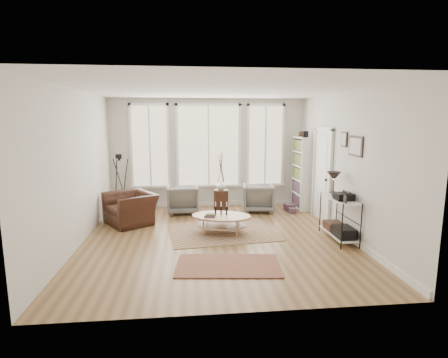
{
  "coord_description": "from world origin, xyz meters",
  "views": [
    {
      "loc": [
        -0.54,
        -6.65,
        2.33
      ],
      "look_at": [
        0.2,
        0.6,
        1.1
      ],
      "focal_mm": 28.0,
      "sensor_mm": 36.0,
      "label": 1
    }
  ],
  "objects": [
    {
      "name": "armchair_right",
      "position": [
        1.23,
        2.02,
        0.36
      ],
      "size": [
        0.85,
        0.87,
        0.71
      ],
      "primitive_type": "imported",
      "rotation": [
        0.0,
        0.0,
        3.02
      ],
      "color": "slate",
      "rests_on": "ground"
    },
    {
      "name": "rug_main",
      "position": [
        0.15,
        0.39,
        0.01
      ],
      "size": [
        2.36,
        1.88,
        0.01
      ],
      "primitive_type": "cube",
      "rotation": [
        0.0,
        0.0,
        0.12
      ],
      "color": "brown",
      "rests_on": "ground"
    },
    {
      "name": "room",
      "position": [
        0.02,
        0.03,
        1.43
      ],
      "size": [
        5.5,
        5.54,
        2.9
      ],
      "color": "olive",
      "rests_on": "ground"
    },
    {
      "name": "book_stack_far",
      "position": [
        2.05,
        1.71,
        0.07
      ],
      "size": [
        0.17,
        0.21,
        0.14
      ],
      "primitive_type": "cube",
      "rotation": [
        0.0,
        0.0,
        0.0
      ],
      "color": "maroon",
      "rests_on": "ground"
    },
    {
      "name": "vase",
      "position": [
        0.28,
        2.12,
        0.69
      ],
      "size": [
        0.29,
        0.29,
        0.25
      ],
      "primitive_type": "imported",
      "rotation": [
        0.0,
        0.0,
        -0.24
      ],
      "color": "silver",
      "rests_on": "side_table"
    },
    {
      "name": "door",
      "position": [
        2.57,
        1.15,
        1.12
      ],
      "size": [
        0.09,
        1.06,
        2.22
      ],
      "color": "white",
      "rests_on": "ground"
    },
    {
      "name": "bookcase",
      "position": [
        2.44,
        2.23,
        0.96
      ],
      "size": [
        0.31,
        0.85,
        2.06
      ],
      "color": "white",
      "rests_on": "ground"
    },
    {
      "name": "tripod_camera",
      "position": [
        -2.23,
        2.07,
        0.7
      ],
      "size": [
        0.53,
        0.53,
        1.51
      ],
      "color": "black",
      "rests_on": "ground"
    },
    {
      "name": "low_shelf",
      "position": [
        2.38,
        -0.3,
        0.51
      ],
      "size": [
        0.38,
        1.08,
        1.3
      ],
      "color": "white",
      "rests_on": "ground"
    },
    {
      "name": "accent_chair",
      "position": [
        -1.87,
        1.24,
        0.35
      ],
      "size": [
        1.42,
        1.38,
        0.7
      ],
      "primitive_type": "imported",
      "rotation": [
        0.0,
        0.0,
        -0.99
      ],
      "color": "#361E15",
      "rests_on": "ground"
    },
    {
      "name": "side_table",
      "position": [
        0.28,
        2.09,
        0.76
      ],
      "size": [
        0.38,
        0.38,
        1.58
      ],
      "color": "#361E15",
      "rests_on": "ground"
    },
    {
      "name": "rug_runner",
      "position": [
        0.07,
        -1.35,
        0.01
      ],
      "size": [
        1.76,
        1.1,
        0.01
      ],
      "primitive_type": "cube",
      "rotation": [
        0.0,
        0.0,
        -0.1
      ],
      "color": "maroon",
      "rests_on": "ground"
    },
    {
      "name": "armchair_left",
      "position": [
        -0.71,
        2.04,
        0.36
      ],
      "size": [
        0.8,
        0.82,
        0.72
      ],
      "primitive_type": "imported",
      "rotation": [
        0.0,
        0.0,
        3.19
      ],
      "color": "slate",
      "rests_on": "ground"
    },
    {
      "name": "book_stack_near",
      "position": [
        2.05,
        1.95,
        0.09
      ],
      "size": [
        0.25,
        0.31,
        0.18
      ],
      "primitive_type": "cube",
      "rotation": [
        0.0,
        0.0,
        0.11
      ],
      "color": "maroon",
      "rests_on": "ground"
    },
    {
      "name": "wall_art",
      "position": [
        2.58,
        -0.27,
        1.88
      ],
      "size": [
        0.04,
        0.88,
        0.44
      ],
      "color": "black",
      "rests_on": "ground"
    },
    {
      "name": "bay_window",
      "position": [
        0.0,
        2.71,
        1.61
      ],
      "size": [
        4.14,
        0.12,
        2.24
      ],
      "color": "#CFB97E",
      "rests_on": "ground"
    },
    {
      "name": "coffee_table",
      "position": [
        0.11,
        0.3,
        0.3
      ],
      "size": [
        1.38,
        1.05,
        0.56
      ],
      "color": "tan",
      "rests_on": "ground"
    }
  ]
}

